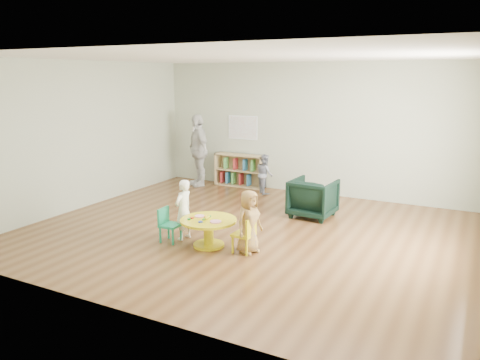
{
  "coord_description": "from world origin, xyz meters",
  "views": [
    {
      "loc": [
        3.3,
        -6.56,
        2.52
      ],
      "look_at": [
        0.04,
        -0.3,
        0.94
      ],
      "focal_mm": 35.0,
      "sensor_mm": 36.0,
      "label": 1
    }
  ],
  "objects_px": {
    "armchair": "(313,198)",
    "child_right": "(249,222)",
    "activity_table": "(208,227)",
    "kid_chair_right": "(246,234)",
    "toddler": "(265,174)",
    "adult_caretaker": "(198,150)",
    "kid_chair_left": "(168,224)",
    "child_left": "(183,210)",
    "bookshelf": "(240,170)"
  },
  "relations": [
    {
      "from": "armchair",
      "to": "child_right",
      "type": "height_order",
      "value": "child_right"
    },
    {
      "from": "activity_table",
      "to": "kid_chair_right",
      "type": "distance_m",
      "value": 0.62
    },
    {
      "from": "activity_table",
      "to": "child_right",
      "type": "bearing_deg",
      "value": 4.26
    },
    {
      "from": "kid_chair_right",
      "to": "child_right",
      "type": "xyz_separation_m",
      "value": [
        0.04,
        0.02,
        0.18
      ]
    },
    {
      "from": "toddler",
      "to": "adult_caretaker",
      "type": "xyz_separation_m",
      "value": [
        -1.69,
        -0.01,
        0.4
      ]
    },
    {
      "from": "activity_table",
      "to": "kid_chair_left",
      "type": "xyz_separation_m",
      "value": [
        -0.66,
        -0.11,
        -0.01
      ]
    },
    {
      "from": "child_right",
      "to": "toddler",
      "type": "xyz_separation_m",
      "value": [
        -1.25,
        3.29,
        -0.03
      ]
    },
    {
      "from": "child_right",
      "to": "toddler",
      "type": "distance_m",
      "value": 3.52
    },
    {
      "from": "activity_table",
      "to": "adult_caretaker",
      "type": "relative_size",
      "value": 0.51
    },
    {
      "from": "kid_chair_left",
      "to": "child_right",
      "type": "distance_m",
      "value": 1.34
    },
    {
      "from": "toddler",
      "to": "activity_table",
      "type": "bearing_deg",
      "value": 144.94
    },
    {
      "from": "armchair",
      "to": "kid_chair_right",
      "type": "bearing_deg",
      "value": 86.39
    },
    {
      "from": "armchair",
      "to": "toddler",
      "type": "bearing_deg",
      "value": -34.11
    },
    {
      "from": "activity_table",
      "to": "child_right",
      "type": "height_order",
      "value": "child_right"
    },
    {
      "from": "kid_chair_left",
      "to": "child_right",
      "type": "height_order",
      "value": "child_right"
    },
    {
      "from": "activity_table",
      "to": "kid_chair_left",
      "type": "height_order",
      "value": "kid_chair_left"
    },
    {
      "from": "kid_chair_right",
      "to": "toddler",
      "type": "distance_m",
      "value": 3.53
    },
    {
      "from": "kid_chair_right",
      "to": "adult_caretaker",
      "type": "height_order",
      "value": "adult_caretaker"
    },
    {
      "from": "child_left",
      "to": "child_right",
      "type": "height_order",
      "value": "child_left"
    },
    {
      "from": "child_left",
      "to": "adult_caretaker",
      "type": "xyz_separation_m",
      "value": [
        -1.78,
        3.22,
        0.35
      ]
    },
    {
      "from": "kid_chair_left",
      "to": "child_right",
      "type": "relative_size",
      "value": 0.57
    },
    {
      "from": "child_left",
      "to": "toddler",
      "type": "bearing_deg",
      "value": -173.24
    },
    {
      "from": "armchair",
      "to": "child_left",
      "type": "relative_size",
      "value": 0.81
    },
    {
      "from": "child_left",
      "to": "adult_caretaker",
      "type": "relative_size",
      "value": 0.57
    },
    {
      "from": "armchair",
      "to": "activity_table",
      "type": "bearing_deg",
      "value": 71.35
    },
    {
      "from": "child_right",
      "to": "armchair",
      "type": "bearing_deg",
      "value": 11.55
    },
    {
      "from": "kid_chair_left",
      "to": "adult_caretaker",
      "type": "distance_m",
      "value": 3.84
    },
    {
      "from": "activity_table",
      "to": "kid_chair_right",
      "type": "xyz_separation_m",
      "value": [
        0.62,
        0.02,
        -0.01
      ]
    },
    {
      "from": "kid_chair_left",
      "to": "adult_caretaker",
      "type": "height_order",
      "value": "adult_caretaker"
    },
    {
      "from": "activity_table",
      "to": "bookshelf",
      "type": "xyz_separation_m",
      "value": [
        -1.4,
        3.71,
        0.07
      ]
    },
    {
      "from": "activity_table",
      "to": "bookshelf",
      "type": "distance_m",
      "value": 3.97
    },
    {
      "from": "activity_table",
      "to": "armchair",
      "type": "relative_size",
      "value": 1.1
    },
    {
      "from": "activity_table",
      "to": "toddler",
      "type": "relative_size",
      "value": 0.98
    },
    {
      "from": "toddler",
      "to": "armchair",
      "type": "bearing_deg",
      "value": -173.2
    },
    {
      "from": "bookshelf",
      "to": "armchair",
      "type": "bearing_deg",
      "value": -33.8
    },
    {
      "from": "bookshelf",
      "to": "activity_table",
      "type": "bearing_deg",
      "value": -69.27
    },
    {
      "from": "armchair",
      "to": "child_left",
      "type": "distance_m",
      "value": 2.51
    },
    {
      "from": "child_right",
      "to": "adult_caretaker",
      "type": "relative_size",
      "value": 0.56
    },
    {
      "from": "activity_table",
      "to": "child_right",
      "type": "relative_size",
      "value": 0.91
    },
    {
      "from": "kid_chair_right",
      "to": "child_left",
      "type": "bearing_deg",
      "value": 88.38
    },
    {
      "from": "kid_chair_left",
      "to": "armchair",
      "type": "xyz_separation_m",
      "value": [
        1.56,
        2.28,
        0.06
      ]
    },
    {
      "from": "child_right",
      "to": "adult_caretaker",
      "type": "distance_m",
      "value": 4.42
    },
    {
      "from": "armchair",
      "to": "child_left",
      "type": "xyz_separation_m",
      "value": [
        -1.41,
        -2.07,
        0.13
      ]
    },
    {
      "from": "kid_chair_right",
      "to": "child_right",
      "type": "height_order",
      "value": "child_right"
    },
    {
      "from": "activity_table",
      "to": "child_left",
      "type": "distance_m",
      "value": 0.55
    },
    {
      "from": "adult_caretaker",
      "to": "armchair",
      "type": "bearing_deg",
      "value": 17.16
    },
    {
      "from": "kid_chair_left",
      "to": "adult_caretaker",
      "type": "relative_size",
      "value": 0.32
    },
    {
      "from": "child_left",
      "to": "adult_caretaker",
      "type": "height_order",
      "value": "adult_caretaker"
    },
    {
      "from": "bookshelf",
      "to": "armchair",
      "type": "distance_m",
      "value": 2.77
    },
    {
      "from": "child_right",
      "to": "adult_caretaker",
      "type": "height_order",
      "value": "adult_caretaker"
    }
  ]
}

